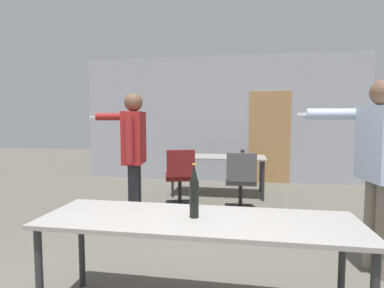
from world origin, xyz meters
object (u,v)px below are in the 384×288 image
person_right_polo (379,158)px  office_chair_far_right (241,184)px  beer_bottle (194,192)px  office_chair_near_pushed (180,180)px  person_left_plaid (133,147)px  drink_cup (243,153)px

person_right_polo → office_chair_far_right: person_right_polo is taller
beer_bottle → office_chair_near_pushed: bearing=103.7°
office_chair_far_right → office_chair_near_pushed: bearing=173.0°
person_left_plaid → drink_cup: size_ratio=15.55×
office_chair_far_right → drink_cup: office_chair_far_right is taller
office_chair_near_pushed → beer_bottle: (0.65, -2.67, 0.46)m
drink_cup → office_chair_far_right: bearing=-91.2°
office_chair_near_pushed → office_chair_far_right: (0.97, -0.08, -0.01)m
office_chair_near_pushed → drink_cup: size_ratio=8.41×
person_left_plaid → person_right_polo: bearing=-113.9°
person_left_plaid → drink_cup: person_left_plaid is taller
office_chair_far_right → beer_bottle: 2.65m
office_chair_near_pushed → office_chair_far_right: 0.97m
person_left_plaid → beer_bottle: bearing=-155.1°
person_left_plaid → beer_bottle: 1.98m
person_left_plaid → person_right_polo: size_ratio=0.99×
office_chair_near_pushed → person_right_polo: bearing=-54.3°
person_left_plaid → office_chair_far_right: size_ratio=1.89×
office_chair_near_pushed → drink_cup: (1.00, 1.08, 0.34)m
person_left_plaid → office_chair_near_pushed: 1.25m
office_chair_far_right → drink_cup: size_ratio=8.24×
office_chair_far_right → drink_cup: 1.21m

